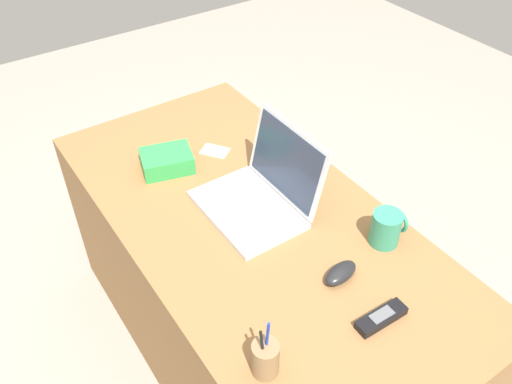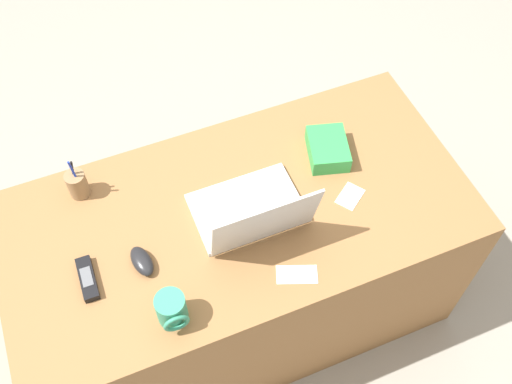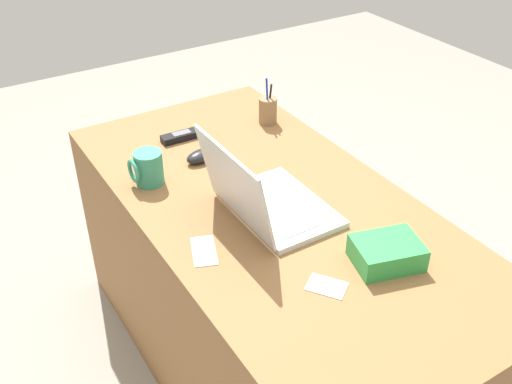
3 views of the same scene
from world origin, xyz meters
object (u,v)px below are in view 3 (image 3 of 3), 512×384
at_px(cordless_phone, 182,136).
at_px(pen_holder, 268,110).
at_px(laptop, 265,200).
at_px(computer_mouse, 201,156).
at_px(coffee_mug_white, 148,168).
at_px(snack_bag, 387,253).

distance_m(cordless_phone, pen_holder, 0.33).
distance_m(laptop, computer_mouse, 0.37).
relative_size(laptop, coffee_mug_white, 3.24).
bearing_deg(pen_holder, computer_mouse, 109.06).
height_order(laptop, pen_holder, laptop).
distance_m(computer_mouse, cordless_phone, 0.17).
xyz_separation_m(coffee_mug_white, pen_holder, (0.15, -0.53, -0.00)).
distance_m(pen_holder, snack_bag, 0.83).
bearing_deg(cordless_phone, coffee_mug_white, 133.90).
bearing_deg(coffee_mug_white, pen_holder, -74.36).
bearing_deg(laptop, pen_holder, -33.48).
bearing_deg(cordless_phone, snack_bag, -169.58).
height_order(computer_mouse, snack_bag, snack_bag).
distance_m(coffee_mug_white, pen_holder, 0.55).
xyz_separation_m(computer_mouse, coffee_mug_white, (-0.03, 0.20, 0.03)).
bearing_deg(snack_bag, coffee_mug_white, 28.82).
relative_size(laptop, pen_holder, 1.96).
relative_size(coffee_mug_white, cordless_phone, 0.73).
height_order(coffee_mug_white, pen_holder, pen_holder).
bearing_deg(pen_holder, cordless_phone, 80.91).
xyz_separation_m(laptop, snack_bag, (-0.33, -0.15, -0.02)).
xyz_separation_m(laptop, cordless_phone, (0.53, 0.00, -0.04)).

